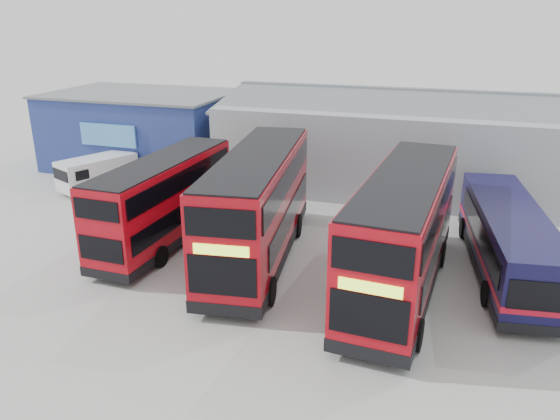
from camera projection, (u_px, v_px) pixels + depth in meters
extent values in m
plane|color=#9B9B96|center=(228.00, 329.00, 18.86)|extent=(120.00, 120.00, 0.00)
cube|color=navy|center=(143.00, 130.00, 38.15)|extent=(12.00, 8.00, 5.00)
cube|color=slate|center=(140.00, 93.00, 37.27)|extent=(12.30, 8.30, 0.15)
cube|color=#4D98DB|center=(108.00, 135.00, 34.31)|extent=(3.96, 0.15, 1.40)
cube|color=#8D929A|center=(474.00, 147.00, 33.55)|extent=(30.00, 12.00, 5.00)
cube|color=slate|center=(481.00, 109.00, 30.10)|extent=(30.50, 6.33, 1.29)
cube|color=slate|center=(479.00, 95.00, 35.10)|extent=(30.50, 6.33, 1.29)
cube|color=#AB0915|center=(164.00, 199.00, 25.24)|extent=(2.55, 9.59, 3.67)
cube|color=black|center=(167.00, 232.00, 25.81)|extent=(2.59, 9.63, 0.41)
cube|color=black|center=(183.00, 213.00, 24.71)|extent=(0.29, 8.07, 0.86)
cube|color=black|center=(139.00, 208.00, 25.44)|extent=(0.29, 8.07, 0.86)
cube|color=black|center=(185.00, 179.00, 24.50)|extent=(0.32, 8.98, 0.86)
cube|color=black|center=(141.00, 174.00, 25.23)|extent=(0.32, 8.98, 0.86)
cube|color=black|center=(211.00, 181.00, 29.65)|extent=(2.04, 0.11, 1.22)
cube|color=black|center=(210.00, 152.00, 29.09)|extent=(2.04, 0.11, 0.86)
cube|color=#B0D62D|center=(211.00, 167.00, 29.38)|extent=(1.63, 0.09, 0.32)
cube|color=black|center=(101.00, 249.00, 21.20)|extent=(2.00, 0.11, 1.00)
cube|color=black|center=(96.00, 210.00, 20.64)|extent=(2.00, 0.11, 0.82)
cube|color=black|center=(161.00, 160.00, 24.61)|extent=(2.41, 9.45, 0.09)
cylinder|color=black|center=(218.00, 213.00, 28.40)|extent=(0.32, 0.95, 0.94)
cylinder|color=black|center=(181.00, 208.00, 29.09)|extent=(0.32, 0.95, 0.94)
cylinder|color=black|center=(160.00, 256.00, 23.35)|extent=(0.32, 0.95, 0.94)
cylinder|color=black|center=(117.00, 249.00, 24.04)|extent=(0.32, 0.95, 0.94)
cube|color=#AB0915|center=(258.00, 204.00, 23.42)|extent=(4.14, 11.48, 4.33)
cube|color=black|center=(259.00, 246.00, 24.09)|extent=(4.18, 11.53, 0.48)
cube|color=black|center=(230.00, 210.00, 24.22)|extent=(1.31, 9.44, 1.02)
cube|color=black|center=(291.00, 214.00, 23.76)|extent=(1.31, 9.44, 1.02)
cube|color=black|center=(226.00, 174.00, 23.20)|extent=(1.46, 10.49, 1.02)
cube|color=black|center=(289.00, 177.00, 22.74)|extent=(1.46, 10.49, 1.02)
cube|color=black|center=(222.00, 276.00, 18.43)|extent=(2.39, 0.37, 1.44)
cube|color=black|center=(220.00, 223.00, 17.77)|extent=(2.39, 0.37, 1.02)
cube|color=#B0D62D|center=(221.00, 250.00, 18.09)|extent=(1.91, 0.30, 0.37)
cube|color=black|center=(281.00, 180.00, 28.84)|extent=(2.34, 0.36, 1.18)
cube|color=black|center=(281.00, 145.00, 28.17)|extent=(2.34, 0.36, 0.96)
cube|color=black|center=(257.00, 155.00, 22.67)|extent=(3.96, 11.30, 0.11)
cylinder|color=black|center=(203.00, 285.00, 20.72)|extent=(0.49, 1.15, 1.11)
cylinder|color=black|center=(270.00, 291.00, 20.28)|extent=(0.49, 1.15, 1.11)
cylinder|color=black|center=(246.00, 222.00, 26.94)|extent=(0.49, 1.15, 1.11)
cylinder|color=black|center=(297.00, 225.00, 26.50)|extent=(0.49, 1.15, 1.11)
cube|color=#AB0915|center=(403.00, 231.00, 20.69)|extent=(3.37, 11.22, 4.27)
cube|color=black|center=(399.00, 276.00, 21.35)|extent=(3.41, 11.26, 0.47)
cube|color=black|center=(370.00, 234.00, 21.69)|extent=(0.68, 9.36, 1.00)
cube|color=black|center=(439.00, 244.00, 20.76)|extent=(0.68, 9.36, 1.00)
cube|color=black|center=(370.00, 195.00, 20.71)|extent=(0.75, 10.42, 1.00)
cube|color=black|center=(443.00, 203.00, 19.78)|extent=(0.75, 10.42, 1.00)
cube|color=black|center=(368.00, 316.00, 16.05)|extent=(2.37, 0.21, 1.42)
cube|color=black|center=(372.00, 258.00, 15.40)|extent=(2.37, 0.21, 1.00)
cube|color=#B0D62D|center=(370.00, 288.00, 15.72)|extent=(1.90, 0.17, 0.37)
cube|color=black|center=(422.00, 201.00, 25.74)|extent=(2.32, 0.21, 1.16)
cube|color=black|center=(426.00, 163.00, 25.09)|extent=(2.32, 0.21, 0.95)
cube|color=black|center=(407.00, 176.00, 19.95)|extent=(3.20, 11.05, 0.11)
cylinder|color=black|center=(341.00, 319.00, 18.45)|extent=(0.41, 1.12, 1.10)
cylinder|color=black|center=(417.00, 335.00, 17.56)|extent=(0.41, 1.12, 1.10)
cylinder|color=black|center=(382.00, 246.00, 24.24)|extent=(0.41, 1.12, 1.10)
cylinder|color=black|center=(440.00, 254.00, 23.35)|extent=(0.41, 1.12, 1.10)
cube|color=#0C0F38|center=(508.00, 238.00, 22.35)|extent=(3.74, 10.68, 2.52)
cube|color=black|center=(504.00, 262.00, 22.72)|extent=(3.78, 10.73, 0.38)
cube|color=red|center=(506.00, 248.00, 22.50)|extent=(3.77, 10.72, 0.24)
cube|color=black|center=(542.00, 234.00, 21.74)|extent=(1.20, 8.68, 0.90)
cube|color=black|center=(479.00, 230.00, 22.15)|extent=(1.20, 8.68, 0.90)
cube|color=black|center=(486.00, 195.00, 27.14)|extent=(2.13, 0.33, 1.24)
cube|color=black|center=(542.00, 297.00, 17.44)|extent=(2.08, 0.32, 1.05)
cylinder|color=black|center=(514.00, 231.00, 25.96)|extent=(0.43, 1.02, 0.99)
cylinder|color=black|center=(464.00, 228.00, 26.34)|extent=(0.43, 1.02, 0.99)
cylinder|color=black|center=(553.00, 300.00, 19.81)|extent=(0.43, 1.02, 0.99)
cylinder|color=black|center=(487.00, 294.00, 20.20)|extent=(0.43, 1.02, 0.99)
cube|color=silver|center=(98.00, 172.00, 33.21)|extent=(3.60, 4.97, 1.76)
cube|color=black|center=(60.00, 175.00, 31.50)|extent=(1.53, 0.73, 0.65)
cube|color=black|center=(66.00, 169.00, 32.69)|extent=(0.39, 0.78, 0.55)
cube|color=black|center=(82.00, 175.00, 31.49)|extent=(0.39, 0.78, 0.55)
cylinder|color=black|center=(68.00, 187.00, 32.97)|extent=(0.48, 0.70, 0.67)
cylinder|color=black|center=(83.00, 193.00, 31.84)|extent=(0.48, 0.70, 0.67)
cylinder|color=black|center=(114.00, 176.00, 35.14)|extent=(0.48, 0.70, 0.67)
cylinder|color=black|center=(129.00, 182.00, 34.02)|extent=(0.48, 0.70, 0.67)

